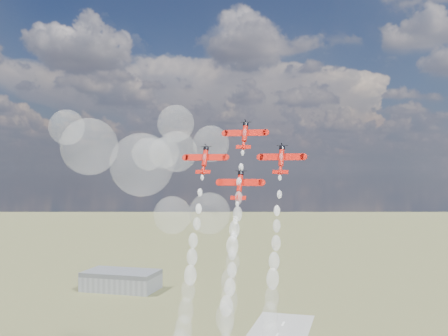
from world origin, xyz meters
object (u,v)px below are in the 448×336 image
hangar (121,280)px  plane_lead (245,135)px  plane_right (281,159)px  plane_slot (240,185)px  plane_left (205,159)px

hangar → plane_lead: 225.95m
plane_right → plane_lead: bearing=164.1°
hangar → plane_slot: size_ratio=3.68×
hangar → plane_right: size_ratio=3.68×
plane_left → plane_slot: plane_left is taller
hangar → plane_right: bearing=-51.0°
plane_lead → plane_left: size_ratio=1.00×
plane_lead → plane_right: plane_lead is taller
hangar → plane_right: (137.48, -169.65, 80.45)m
hangar → plane_lead: plane_lead is taller
plane_lead → plane_left: plane_lead is taller
hangar → plane_lead: (125.08, -166.13, 88.38)m
hangar → plane_right: plane_right is taller
plane_right → plane_slot: 15.13m
plane_left → plane_right: 24.79m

